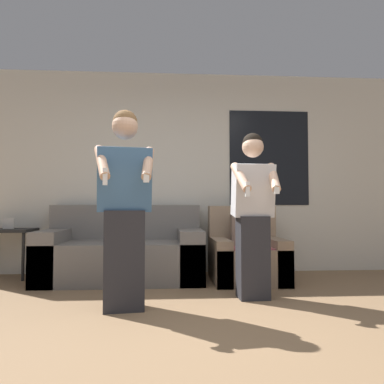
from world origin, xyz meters
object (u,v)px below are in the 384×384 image
at_px(couch, 123,254).
at_px(armchair, 246,255).
at_px(person_left, 124,208).
at_px(person_right, 253,214).
at_px(side_table, 8,235).

height_order(couch, armchair, couch).
height_order(couch, person_left, person_left).
distance_m(couch, person_left, 1.47).
distance_m(couch, person_right, 1.76).
bearing_deg(armchair, person_left, -137.45).
relative_size(couch, side_table, 2.50).
relative_size(couch, person_right, 1.19).
height_order(side_table, person_right, person_right).
relative_size(armchair, person_left, 0.52).
xyz_separation_m(armchair, person_right, (-0.12, -0.88, 0.51)).
bearing_deg(person_left, person_right, 15.18).
bearing_deg(person_right, couch, 142.51).
xyz_separation_m(side_table, person_left, (1.59, -1.56, 0.33)).
relative_size(couch, armchair, 2.13).
xyz_separation_m(armchair, person_left, (-1.31, -1.20, 0.56)).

